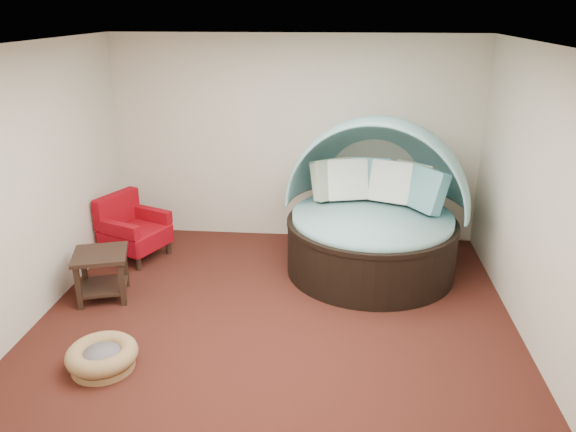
# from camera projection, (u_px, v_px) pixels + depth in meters

# --- Properties ---
(floor) EXTENTS (5.00, 5.00, 0.00)m
(floor) POSITION_uv_depth(u_px,v_px,m) (274.00, 326.00, 5.83)
(floor) COLOR #441A13
(floor) RESTS_ON ground
(wall_back) EXTENTS (5.00, 0.00, 5.00)m
(wall_back) POSITION_uv_depth(u_px,v_px,m) (295.00, 140.00, 7.67)
(wall_back) COLOR beige
(wall_back) RESTS_ON floor
(wall_front) EXTENTS (5.00, 0.00, 5.00)m
(wall_front) POSITION_uv_depth(u_px,v_px,m) (218.00, 348.00, 3.01)
(wall_front) COLOR beige
(wall_front) RESTS_ON floor
(wall_left) EXTENTS (0.00, 5.00, 5.00)m
(wall_left) POSITION_uv_depth(u_px,v_px,m) (23.00, 191.00, 5.56)
(wall_left) COLOR beige
(wall_left) RESTS_ON floor
(wall_right) EXTENTS (0.00, 5.00, 5.00)m
(wall_right) POSITION_uv_depth(u_px,v_px,m) (545.00, 207.00, 5.12)
(wall_right) COLOR beige
(wall_right) RESTS_ON floor
(ceiling) EXTENTS (5.00, 5.00, 0.00)m
(ceiling) POSITION_uv_depth(u_px,v_px,m) (272.00, 45.00, 4.85)
(ceiling) COLOR white
(ceiling) RESTS_ON wall_back
(canopy_daybed) EXTENTS (2.52, 2.46, 1.90)m
(canopy_daybed) POSITION_uv_depth(u_px,v_px,m) (375.00, 201.00, 6.85)
(canopy_daybed) COLOR black
(canopy_daybed) RESTS_ON floor
(pet_basket) EXTENTS (0.65, 0.65, 0.23)m
(pet_basket) POSITION_uv_depth(u_px,v_px,m) (102.00, 356.00, 5.12)
(pet_basket) COLOR olive
(pet_basket) RESTS_ON floor
(red_armchair) EXTENTS (0.94, 0.94, 0.84)m
(red_armchair) POSITION_uv_depth(u_px,v_px,m) (132.00, 229.00, 7.32)
(red_armchair) COLOR black
(red_armchair) RESTS_ON floor
(side_table) EXTENTS (0.72, 0.72, 0.55)m
(side_table) POSITION_uv_depth(u_px,v_px,m) (102.00, 269.00, 6.29)
(side_table) COLOR black
(side_table) RESTS_ON floor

